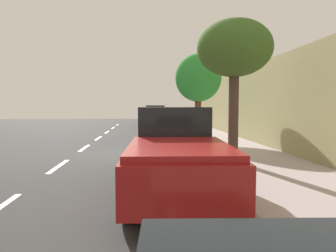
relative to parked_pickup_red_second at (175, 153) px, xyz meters
name	(u,v)px	position (x,y,z in m)	size (l,w,h in m)	color
ground	(140,153)	(-0.89, 5.55, -0.90)	(65.05, 65.05, 0.00)	#333333
sidewalk	(233,151)	(3.02, 5.55, -0.84)	(3.61, 40.65, 0.12)	#B5A2A6
curb_edge	(189,151)	(1.14, 5.55, -0.84)	(0.16, 40.65, 0.12)	gray
lane_stripe_centre	(74,156)	(-3.53, 5.22, -0.90)	(0.14, 40.00, 0.01)	white
lane_stripe_bike_edge	(154,153)	(-0.33, 5.55, -0.90)	(0.12, 40.65, 0.01)	white
building_facade	(281,104)	(5.08, 5.55, 1.14)	(0.50, 40.65, 4.08)	#98915E
parked_pickup_red_second	(175,153)	(0.00, 0.00, 0.00)	(2.21, 5.38, 1.95)	maroon
parked_sedan_white_mid	(157,128)	(-0.05, 9.86, -0.15)	(2.03, 4.49, 1.52)	white
parked_suv_dark_blue_far	(155,116)	(0.22, 21.62, 0.13)	(1.97, 4.70, 1.99)	navy
bicycle_at_curb	(178,145)	(0.67, 5.48, -0.53)	(1.40, 1.08, 0.74)	black
cyclist_with_backpack	(185,128)	(0.89, 5.01, 0.20)	(0.54, 0.55, 1.79)	#C6B284
street_tree_far_end	(234,50)	(2.22, 2.87, 2.89)	(2.45, 2.45, 4.65)	#47362D
street_tree_corner	(198,78)	(2.22, 9.51, 2.56)	(2.52, 2.52, 4.69)	brown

